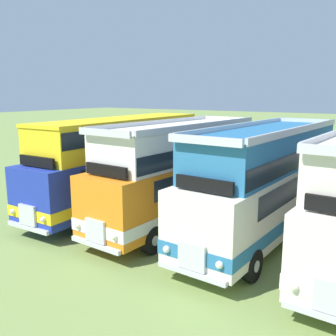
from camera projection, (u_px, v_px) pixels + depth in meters
name	position (u px, v px, depth m)	size (l,w,h in m)	color
ground_plane	(262.00, 238.00, 15.25)	(200.00, 200.00, 0.00)	#7A934C
bus_first_in_row	(122.00, 158.00, 19.15)	(2.78, 11.49, 4.49)	#1E339E
bus_second_in_row	(180.00, 171.00, 16.64)	(3.07, 10.00, 4.52)	orange
bus_third_in_row	(266.00, 180.00, 14.91)	(3.06, 10.71, 4.52)	silver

